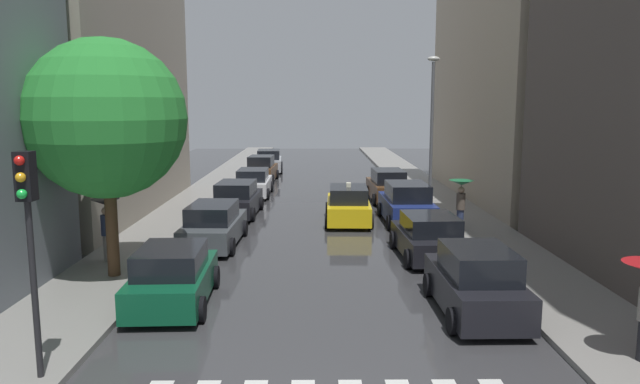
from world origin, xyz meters
TOP-DOWN VIEW (x-y plane):
  - ground_plane at (0.00, 24.00)m, footprint 28.00×72.00m
  - sidewalk_left at (-6.50, 24.00)m, footprint 3.00×72.00m
  - sidewalk_right at (6.50, 24.00)m, footprint 3.00×72.00m
  - building_left_mid at (-11.00, 20.10)m, footprint 6.00×16.29m
  - building_right_mid at (11.00, 24.25)m, footprint 6.00×16.69m
  - parked_car_left_nearest at (-3.98, 6.82)m, footprint 2.17×4.14m
  - parked_car_left_second at (-4.00, 13.32)m, footprint 2.13×4.68m
  - parked_car_left_third at (-3.91, 19.21)m, footprint 2.23×4.54m
  - parked_car_left_fourth at (-3.74, 25.11)m, footprint 2.06×4.39m
  - parked_car_left_fifth at (-3.82, 31.33)m, footprint 2.14×4.18m
  - parked_car_left_sixth at (-3.76, 36.94)m, footprint 2.28×4.63m
  - parked_car_right_nearest at (3.84, 6.04)m, footprint 2.03×4.16m
  - parked_car_right_second at (3.71, 11.47)m, footprint 2.29×4.12m
  - parked_car_right_third at (3.87, 17.44)m, footprint 2.22×4.69m
  - parked_car_right_fourth at (3.74, 23.25)m, footprint 2.13×4.65m
  - taxi_midroad at (1.28, 17.62)m, footprint 2.18×4.52m
  - pedestrian_foreground at (-7.05, 10.69)m, footprint 0.90×0.90m
  - pedestrian_near_tree at (5.72, 15.22)m, footprint 0.98×0.98m
  - street_tree_left at (-6.28, 9.02)m, footprint 4.66×4.66m
  - traffic_light_left_corner at (-5.45, 2.37)m, footprint 0.30×0.42m
  - lamp_post_right at (5.55, 20.73)m, footprint 0.60×0.28m

SIDE VIEW (x-z plane):
  - ground_plane at x=0.00m, z-range -0.04..0.00m
  - sidewalk_left at x=-6.50m, z-range 0.00..0.15m
  - sidewalk_right at x=6.50m, z-range 0.00..0.15m
  - parked_car_right_second at x=3.71m, z-range -0.04..1.49m
  - parked_car_left_fourth at x=-3.74m, z-range -0.05..1.52m
  - parked_car_left_nearest at x=-3.98m, z-range -0.05..1.54m
  - parked_car_left_second at x=-4.00m, z-range -0.05..1.57m
  - taxi_midroad at x=1.28m, z-range -0.14..1.67m
  - parked_car_left_third at x=-3.91m, z-range -0.05..1.58m
  - parked_car_left_sixth at x=-3.76m, z-range -0.06..1.66m
  - parked_car_right_fourth at x=3.74m, z-range -0.06..1.68m
  - parked_car_right_nearest at x=3.84m, z-range -0.06..1.69m
  - parked_car_left_fifth at x=-3.82m, z-range -0.06..1.70m
  - parked_car_right_third at x=3.87m, z-range -0.06..1.74m
  - pedestrian_foreground at x=-7.05m, z-range 0.56..2.62m
  - pedestrian_near_tree at x=5.72m, z-range 0.60..2.66m
  - traffic_light_left_corner at x=-5.45m, z-range 1.14..5.44m
  - lamp_post_right at x=5.55m, z-range 0.69..8.07m
  - street_tree_left at x=-6.28m, z-range 1.32..8.36m
  - building_right_mid at x=11.00m, z-range 0.00..13.13m
  - building_left_mid at x=-11.00m, z-range 0.00..15.48m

